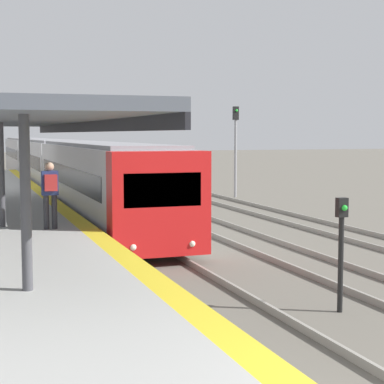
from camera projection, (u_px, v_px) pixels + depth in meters
The scene contains 5 objects.
platform_canopy at pixel (2, 119), 16.14m from camera, with size 4.00×17.75×2.85m.
person_on_platform at pixel (50, 190), 15.85m from camera, with size 0.40×0.40×1.66m.
train_near at pixel (51, 163), 36.72m from camera, with size 2.57×44.44×3.03m.
signal_post_near at pixel (341, 243), 11.92m from camera, with size 0.20×0.21×2.16m.
signal_mast_far at pixel (236, 140), 33.75m from camera, with size 0.28×0.29×4.78m.
Camera 1 is at (-4.54, -4.25, 3.33)m, focal length 60.00 mm.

